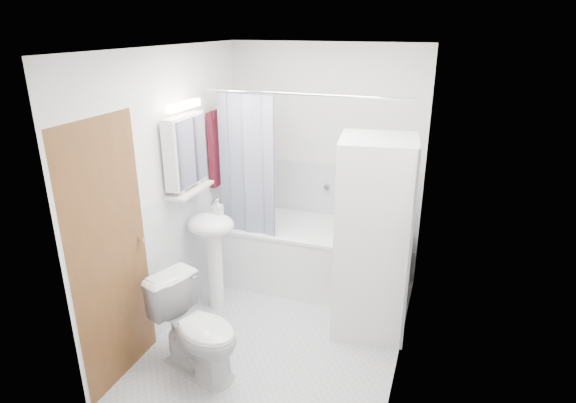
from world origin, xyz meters
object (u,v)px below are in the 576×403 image
(sink, at_px, (212,239))
(washer_dryer, at_px, (372,238))
(toilet, at_px, (198,329))
(bathtub, at_px, (312,252))

(sink, distance_m, washer_dryer, 1.45)
(toilet, bearing_deg, washer_dryer, -27.93)
(bathtub, distance_m, sink, 1.09)
(bathtub, distance_m, washer_dryer, 1.02)
(sink, bearing_deg, toilet, -70.41)
(bathtub, distance_m, toilet, 1.64)
(washer_dryer, relative_size, toilet, 2.27)
(sink, relative_size, toilet, 1.38)
(sink, bearing_deg, bathtub, 44.50)
(bathtub, xyz_separation_m, sink, (-0.74, -0.73, 0.35))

